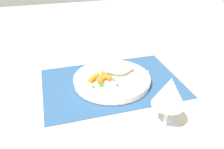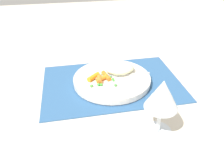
# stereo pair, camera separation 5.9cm
# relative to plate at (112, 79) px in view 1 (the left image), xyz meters

# --- Properties ---
(ground_plane) EXTENTS (2.40, 2.40, 0.00)m
(ground_plane) POSITION_rel_plate_xyz_m (0.00, 0.00, -0.02)
(ground_plane) COLOR beige
(placemat) EXTENTS (0.46, 0.31, 0.01)m
(placemat) POSITION_rel_plate_xyz_m (0.00, 0.00, -0.01)
(placemat) COLOR #2D5684
(placemat) RESTS_ON ground_plane
(plate) EXTENTS (0.26, 0.26, 0.02)m
(plate) POSITION_rel_plate_xyz_m (0.00, 0.00, 0.00)
(plate) COLOR silver
(plate) RESTS_ON placemat
(rice_mound) EXTENTS (0.10, 0.07, 0.03)m
(rice_mound) POSITION_rel_plate_xyz_m (-0.03, -0.02, 0.03)
(rice_mound) COLOR beige
(rice_mound) RESTS_ON plate
(carrot_portion) EXTENTS (0.08, 0.06, 0.02)m
(carrot_portion) POSITION_rel_plate_xyz_m (0.04, 0.01, 0.02)
(carrot_portion) COLOR orange
(carrot_portion) RESTS_ON plate
(pea_scatter) EXTENTS (0.09, 0.10, 0.01)m
(pea_scatter) POSITION_rel_plate_xyz_m (0.04, 0.02, 0.01)
(pea_scatter) COLOR #4B8D3E
(pea_scatter) RESTS_ON plate
(fork) EXTENTS (0.19, 0.02, 0.01)m
(fork) POSITION_rel_plate_xyz_m (-0.02, 0.00, 0.01)
(fork) COLOR #B8B8B8
(fork) RESTS_ON plate
(wine_glass) EXTENTS (0.08, 0.08, 0.15)m
(wine_glass) POSITION_rel_plate_xyz_m (-0.07, 0.25, 0.10)
(wine_glass) COLOR silver
(wine_glass) RESTS_ON ground_plane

